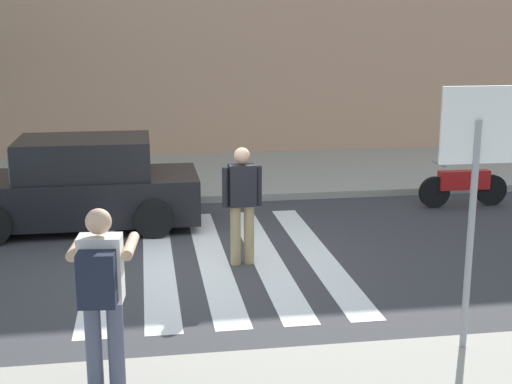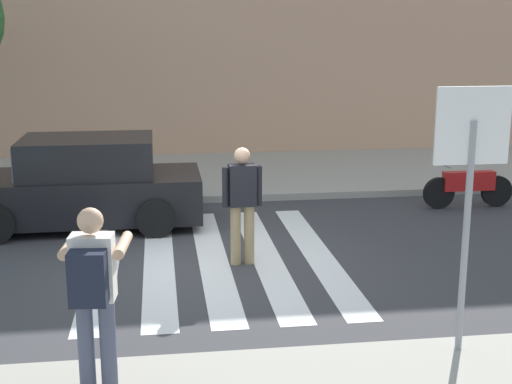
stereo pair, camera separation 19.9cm
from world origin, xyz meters
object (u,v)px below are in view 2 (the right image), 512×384
object	(u,v)px
parked_car_black	(83,185)
motorcycle	(468,186)
stop_sign	(470,161)
photographer_with_backpack	(93,285)
pedestrian_crossing	(242,199)

from	to	relation	value
parked_car_black	motorcycle	bearing A→B (deg)	2.41
stop_sign	photographer_with_backpack	xyz separation A→B (m)	(-3.63, -0.39, -0.94)
photographer_with_backpack	pedestrian_crossing	world-z (taller)	photographer_with_backpack
stop_sign	photographer_with_backpack	world-z (taller)	stop_sign
pedestrian_crossing	parked_car_black	xyz separation A→B (m)	(-2.48, 2.39, -0.25)
photographer_with_backpack	parked_car_black	size ratio (longest dim) A/B	0.42
stop_sign	photographer_with_backpack	bearing A→B (deg)	-173.89
stop_sign	parked_car_black	world-z (taller)	stop_sign
pedestrian_crossing	stop_sign	bearing A→B (deg)	-61.17
pedestrian_crossing	photographer_with_backpack	bearing A→B (deg)	-115.38
stop_sign	pedestrian_crossing	world-z (taller)	stop_sign
photographer_with_backpack	parked_car_black	distance (m)	6.20
photographer_with_backpack	pedestrian_crossing	xyz separation A→B (m)	(1.78, 3.76, -0.19)
stop_sign	pedestrian_crossing	xyz separation A→B (m)	(-1.85, 3.37, -1.14)
motorcycle	pedestrian_crossing	bearing A→B (deg)	-150.02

